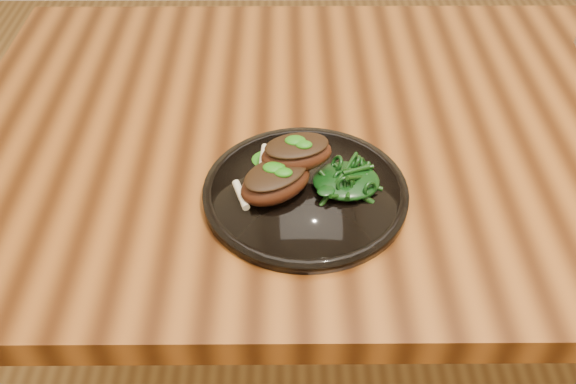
% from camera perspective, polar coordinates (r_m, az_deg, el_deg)
% --- Properties ---
extents(desk, '(1.60, 0.80, 0.75)m').
position_cam_1_polar(desk, '(1.09, 15.75, 2.34)').
color(desk, '#351706').
rests_on(desk, ground).
extents(plate, '(0.27, 0.27, 0.02)m').
position_cam_1_polar(plate, '(0.86, 1.56, -0.03)').
color(plate, black).
rests_on(plate, desk).
extents(lamb_chop_front, '(0.12, 0.12, 0.05)m').
position_cam_1_polar(lamb_chop_front, '(0.83, -1.14, 1.02)').
color(lamb_chop_front, '#3C180B').
rests_on(lamb_chop_front, plate).
extents(lamb_chop_back, '(0.11, 0.09, 0.04)m').
position_cam_1_polar(lamb_chop_back, '(0.85, 0.73, 3.53)').
color(lamb_chop_back, '#3C180B').
rests_on(lamb_chop_back, plate).
extents(herb_smear, '(0.08, 0.05, 0.00)m').
position_cam_1_polar(herb_smear, '(0.90, -0.72, 2.93)').
color(herb_smear, '#0F4C08').
rests_on(herb_smear, plate).
extents(greens_heap, '(0.09, 0.08, 0.03)m').
position_cam_1_polar(greens_heap, '(0.85, 5.21, 1.30)').
color(greens_heap, black).
rests_on(greens_heap, plate).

